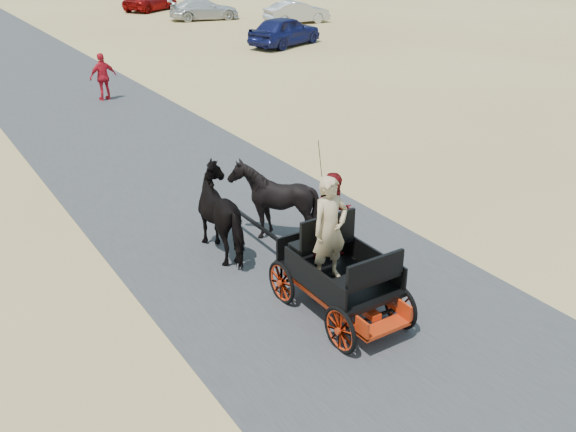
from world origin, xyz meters
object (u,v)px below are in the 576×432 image
carriage (339,294)px  car_c (204,9)px  horse_right (274,201)px  car_a (285,31)px  pedestrian (103,77)px  car_d (151,2)px  car_b (297,12)px  horse_left (226,213)px

carriage → car_c: (13.46, 32.69, 0.30)m
horse_right → car_a: horse_right is taller
pedestrian → car_d: (11.02, 22.94, -0.24)m
pedestrian → car_c: size_ratio=0.38×
car_b → car_d: (-5.43, 10.97, -0.07)m
pedestrian → car_c: (12.22, 16.65, -0.20)m
horse_left → car_d: bearing=-109.6°
car_b → car_c: 6.31m
pedestrian → car_b: (16.46, 11.97, -0.18)m
car_c → horse_right: bearing=169.2°
horse_left → car_b: (18.25, 25.01, -0.16)m
pedestrian → car_c: bearing=-130.9°
carriage → pedestrian: pedestrian is taller
carriage → car_b: (17.70, 28.01, 0.32)m
carriage → pedestrian: (1.24, 16.04, 0.50)m
horse_left → horse_right: 1.10m
horse_right → car_c: bearing=-113.5°
pedestrian → car_b: size_ratio=0.42×
car_a → car_c: bearing=-23.3°
pedestrian → car_a: bearing=-158.2°
horse_left → pedestrian: pedestrian is taller
horse_left → car_d: (12.81, 35.98, -0.23)m
carriage → horse_right: (0.55, 3.00, 0.49)m
car_a → car_c: 10.92m
horse_right → car_c: horse_right is taller
carriage → car_c: bearing=67.6°
car_a → car_c: (0.64, 10.90, -0.11)m
horse_right → pedestrian: (0.69, 13.04, 0.01)m
horse_left → car_a: horse_left is taller
car_c → car_d: 6.40m
car_d → car_a: bearing=151.8°
horse_left → car_a: size_ratio=0.45×
car_a → car_c: car_a is taller
horse_left → car_d: size_ratio=0.45×
horse_left → pedestrian: bearing=-97.8°
horse_right → car_a: bearing=-123.1°
pedestrian → car_c: 20.66m
pedestrian → car_b: pedestrian is taller
horse_left → horse_right: bearing=-180.0°
car_a → horse_right: bearing=126.9°
car_d → car_b: bearing=176.3°
carriage → car_a: bearing=59.5°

